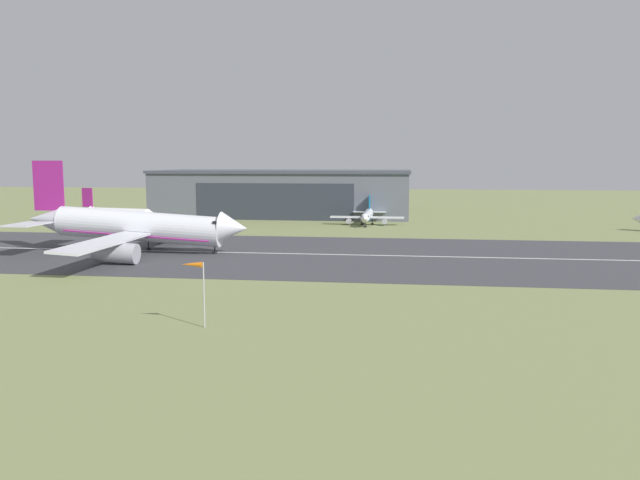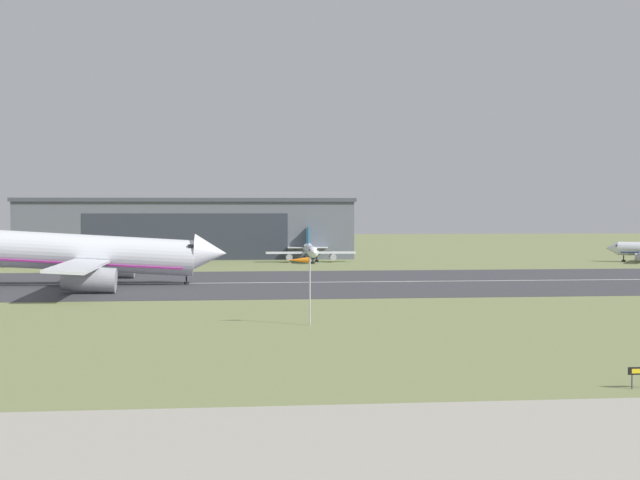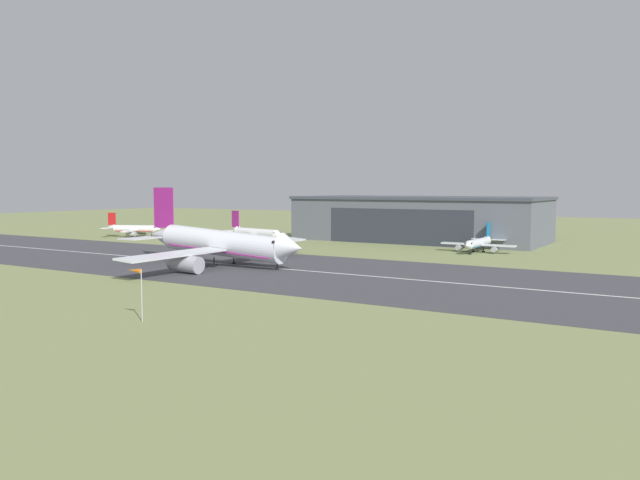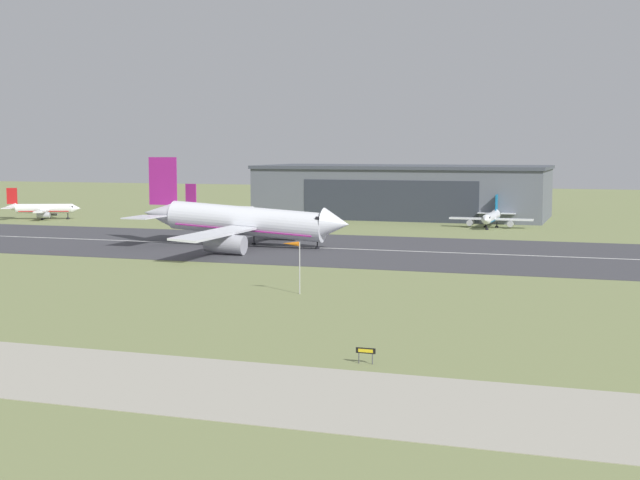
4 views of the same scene
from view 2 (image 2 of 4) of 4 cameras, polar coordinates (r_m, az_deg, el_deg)
name	(u,v)px [view 2 (image 2 of 4)]	position (r m, az deg, el deg)	size (l,w,h in m)	color
ground_plane	(312,339)	(81.52, -0.50, -6.36)	(693.73, 693.73, 0.00)	#7A8451
runway_strip	(275,283)	(143.53, -2.91, -2.75)	(453.73, 53.31, 0.06)	#3D3D42
runway_centreline	(275,283)	(143.52, -2.91, -2.74)	(408.36, 0.70, 0.01)	silver
taxiway_road	(380,441)	(46.49, 3.88, -12.69)	(340.30, 16.85, 0.05)	#A8A393
hangar_building	(189,228)	(226.55, -8.39, 0.79)	(80.23, 35.20, 14.56)	slate
airplane_landing	(88,255)	(142.53, -14.60, -0.91)	(43.84, 58.67, 17.49)	silver
airplane_parked_east	(311,251)	(200.51, -0.61, -0.72)	(20.22, 20.23, 7.69)	silver
windsock_pole	(299,265)	(90.44, -1.33, -1.58)	(2.45, 0.63, 6.97)	#B7B7BC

